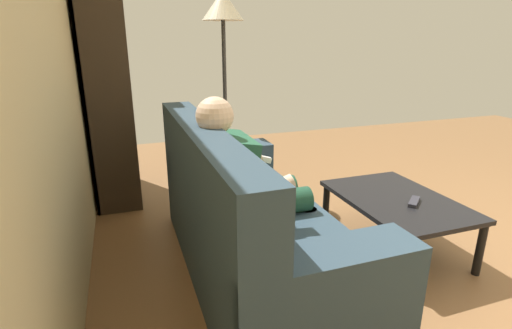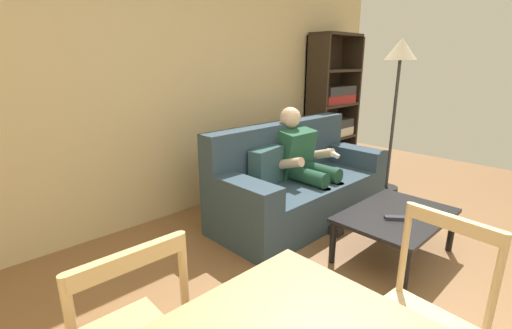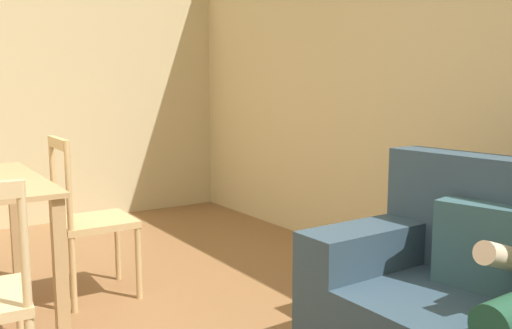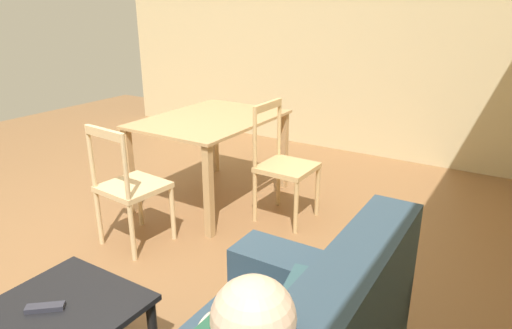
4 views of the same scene
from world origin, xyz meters
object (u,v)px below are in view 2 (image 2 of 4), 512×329
Objects in this scene: bookshelf at (332,117)px; dining_chair_facing_couch at (421,328)px; person_lounging at (304,163)px; coffee_table at (396,219)px; couch at (297,184)px; tv_remote at (396,218)px; floor_lamp at (400,64)px.

dining_chair_facing_couch is (-2.90, -2.48, -0.33)m from bookshelf.
dining_chair_facing_couch is (-1.32, -1.70, -0.12)m from person_lounging.
dining_chair_facing_couch is (-1.23, -0.68, 0.12)m from coffee_table.
coffee_table is at bearing -132.90° from bookshelf.
bookshelf is at bearing 47.10° from coffee_table.
tv_remote is at bearing -97.53° from couch.
person_lounging reaches higher than tv_remote.
coffee_table is at bearing -18.74° from tv_remote.
dining_chair_facing_couch is (-1.12, -0.63, 0.06)m from tv_remote.
coffee_table is at bearing 28.86° from dining_chair_facing_couch.
couch is at bearing 142.40° from person_lounging.
floor_lamp is at bearing 28.57° from dining_chair_facing_couch.
floor_lamp reaches higher than dining_chair_facing_couch.
dining_chair_facing_couch is 0.52× the size of floor_lamp.
couch is 2.08× the size of dining_chair_facing_couch.
floor_lamp is (1.38, -0.23, 0.94)m from person_lounging.
coffee_table is (-0.04, -1.07, -0.01)m from couch.
floor_lamp reaches higher than person_lounging.
couch is 11.33× the size of tv_remote.
bookshelf is (1.67, 1.80, 0.45)m from coffee_table.
bookshelf is 1.26m from floor_lamp.
tv_remote is at bearing 29.48° from dining_chair_facing_couch.
bookshelf is 2.06× the size of dining_chair_facing_couch.
dining_chair_facing_couch is at bearing -126.04° from couch.
couch is at bearing 53.96° from dining_chair_facing_couch.
couch is 1.07× the size of floor_lamp.
bookshelf is at bearing 24.20° from couch.
coffee_table is 0.50× the size of bookshelf.
bookshelf is (1.78, 1.84, 0.39)m from tv_remote.
person_lounging is at bearing 52.18° from dining_chair_facing_couch.
bookshelf reaches higher than tv_remote.
couch reaches higher than dining_chair_facing_couch.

